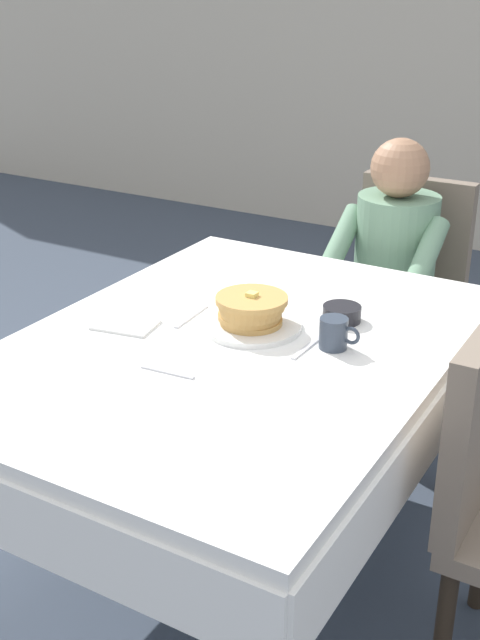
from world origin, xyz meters
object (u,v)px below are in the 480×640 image
Objects in this scene: cup_coffee at (334,333)px; spoon_near_edge at (167,372)px; breakfast_stack at (252,309)px; diner_person at (391,262)px; dining_table_main at (235,370)px; bowl_butter at (342,313)px; chair_diner at (403,284)px; knife_right_of_plate at (310,345)px; fork_left_of_plate at (191,316)px; plate_breakfast at (252,326)px.

cup_coffee is 0.75× the size of spoon_near_edge.
diner_person is at bearing 85.71° from breakfast_stack.
breakfast_stack is (0.00, 0.09, 0.15)m from dining_table_main.
diner_person is 10.18× the size of bowl_butter.
diner_person is 5.57× the size of breakfast_stack.
chair_diner is 0.83× the size of diner_person.
breakfast_stack reaches higher than bowl_butter.
chair_diner is at bearing 7.42° from knife_right_of_plate.
dining_table_main is 13.49× the size of cup_coffee.
breakfast_stack is at bearing -137.39° from bowl_butter.
bowl_butter is (0.20, 0.27, 0.11)m from dining_table_main.
fork_left_of_plate and knife_right_of_plate have the same top height.
knife_right_of_plate is (0.19, -0.02, -0.06)m from breakfast_stack.
spoon_near_edge is (-0.30, -0.34, -0.04)m from cup_coffee.
diner_person is 7.47× the size of spoon_near_edge.
diner_person is at bearing 80.15° from spoon_near_edge.
cup_coffee is 0.46m from spoon_near_edge.
knife_right_of_plate is 0.40m from spoon_near_edge.
breakfast_stack is 0.25m from cup_coffee.
cup_coffee is 1.03× the size of bowl_butter.
plate_breakfast is 2.48× the size of cup_coffee.
cup_coffee is 0.57× the size of knife_right_of_plate.
diner_person is (0.07, 1.01, 0.02)m from dining_table_main.
plate_breakfast reaches higher than knife_right_of_plate.
cup_coffee reaches higher than knife_right_of_plate.
chair_diner is at bearing -17.17° from fork_left_of_plate.
cup_coffee is at bearing 0.43° from breakfast_stack.
knife_right_of_plate is (0.19, -0.02, -0.01)m from plate_breakfast.
cup_coffee reaches higher than spoon_near_edge.
dining_table_main is 5.44× the size of plate_breakfast.
spoon_near_edge is (-0.12, -1.42, 0.21)m from chair_diner.
breakfast_stack is (-0.07, -0.92, 0.13)m from diner_person.
breakfast_stack is (-0.07, -1.08, 0.27)m from chair_diner.
dining_table_main is 10.16× the size of spoon_near_edge.
fork_left_of_plate is (-0.26, -1.10, 0.21)m from chair_diner.
dining_table_main is at bearing -90.71° from plate_breakfast.
cup_coffee is at bearing -72.62° from bowl_butter.
fork_left_of_plate is 0.90× the size of knife_right_of_plate.
chair_diner is (0.07, 1.17, -0.12)m from dining_table_main.
dining_table_main is at bearing 86.03° from diner_person.
diner_person reaches higher than breakfast_stack.
diner_person is 0.76m from bowl_butter.
dining_table_main is 7.58× the size of breakfast_stack.
chair_diner is at bearing 80.73° from spoon_near_edge.
cup_coffee is 0.19m from bowl_butter.
bowl_butter is 0.57m from spoon_near_edge.
breakfast_stack is 0.35m from spoon_near_edge.
cup_coffee is at bearing 101.09° from diner_person.
chair_diner is at bearing -90.00° from diner_person.
cup_coffee is (0.25, 0.09, 0.13)m from dining_table_main.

